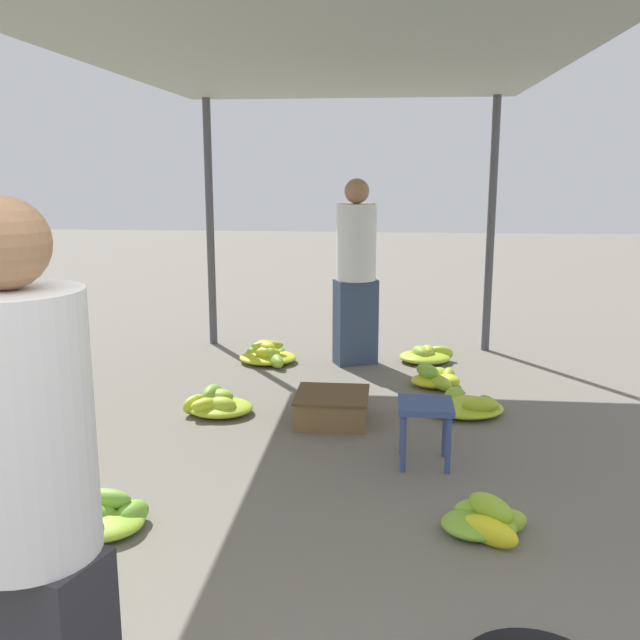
# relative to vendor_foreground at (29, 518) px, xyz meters

# --- Properties ---
(canopy_post_back_left) EXTENTS (0.08, 0.08, 2.53)m
(canopy_post_back_left) POSITION_rel_vendor_foreground_xyz_m (-0.92, 5.60, 0.35)
(canopy_post_back_left) COLOR #4C4C51
(canopy_post_back_left) RESTS_ON ground
(canopy_post_back_right) EXTENTS (0.08, 0.08, 2.53)m
(canopy_post_back_right) POSITION_rel_vendor_foreground_xyz_m (1.93, 5.60, 0.35)
(canopy_post_back_right) COLOR #4C4C51
(canopy_post_back_right) RESTS_ON ground
(canopy_tarp) EXTENTS (3.26, 6.15, 0.04)m
(canopy_tarp) POSITION_rel_vendor_foreground_xyz_m (0.51, 2.73, 1.63)
(canopy_tarp) COLOR #9EA399
(canopy_tarp) RESTS_ON canopy_post_front_left
(vendor_foreground) EXTENTS (0.47, 0.47, 1.76)m
(vendor_foreground) POSITION_rel_vendor_foreground_xyz_m (0.00, 0.00, 0.00)
(vendor_foreground) COLOR #2D2D33
(vendor_foreground) RESTS_ON ground
(stool) EXTENTS (0.34, 0.34, 0.40)m
(stool) POSITION_rel_vendor_foreground_xyz_m (1.18, 2.61, -0.59)
(stool) COLOR #384C84
(stool) RESTS_ON ground
(banana_pile_left_0) EXTENTS (0.46, 0.40, 0.31)m
(banana_pile_left_0) POSITION_rel_vendor_foreground_xyz_m (-0.62, 1.01, -0.80)
(banana_pile_left_0) COLOR #CDD627
(banana_pile_left_0) RESTS_ON ground
(banana_pile_left_1) EXTENTS (0.55, 0.61, 0.22)m
(banana_pile_left_1) POSITION_rel_vendor_foreground_xyz_m (-0.21, 4.87, -0.83)
(banana_pile_left_1) COLOR #92BF32
(banana_pile_left_1) RESTS_ON ground
(banana_pile_left_2) EXTENTS (0.54, 0.44, 0.21)m
(banana_pile_left_2) POSITION_rel_vendor_foreground_xyz_m (-0.35, 3.39, -0.84)
(banana_pile_left_2) COLOR #BACF2B
(banana_pile_left_2) RESTS_ON ground
(banana_pile_left_3) EXTENTS (0.47, 0.40, 0.19)m
(banana_pile_left_3) POSITION_rel_vendor_foreground_xyz_m (-0.51, 1.58, -0.84)
(banana_pile_left_3) COLOR #7BB536
(banana_pile_left_3) RESTS_ON ground
(banana_pile_right_0) EXTENTS (0.64, 0.58, 0.17)m
(banana_pile_right_0) POSITION_rel_vendor_foreground_xyz_m (1.52, 3.60, -0.85)
(banana_pile_right_0) COLOR #8EBD33
(banana_pile_right_0) RESTS_ON ground
(banana_pile_right_1) EXTENTS (0.53, 0.43, 0.16)m
(banana_pile_right_1) POSITION_rel_vendor_foreground_xyz_m (1.30, 5.06, -0.85)
(banana_pile_right_1) COLOR #A4C62F
(banana_pile_right_1) RESTS_ON ground
(banana_pile_right_2) EXTENTS (0.44, 0.58, 0.19)m
(banana_pile_right_2) POSITION_rel_vendor_foreground_xyz_m (1.37, 4.27, -0.84)
(banana_pile_right_2) COLOR #A6C72E
(banana_pile_right_2) RESTS_ON ground
(banana_pile_right_3) EXTENTS (0.46, 0.43, 0.21)m
(banana_pile_right_3) POSITION_rel_vendor_foreground_xyz_m (1.47, 1.74, -0.85)
(banana_pile_right_3) COLOR yellow
(banana_pile_right_3) RESTS_ON ground
(crate_near) EXTENTS (0.53, 0.53, 0.21)m
(crate_near) POSITION_rel_vendor_foreground_xyz_m (0.54, 3.32, -0.81)
(crate_near) COLOR brown
(crate_near) RESTS_ON ground
(shopper_walking_mid) EXTENTS (0.49, 0.49, 1.74)m
(shopper_walking_mid) POSITION_rel_vendor_foreground_xyz_m (0.63, 4.95, -0.01)
(shopper_walking_mid) COLOR #384766
(shopper_walking_mid) RESTS_ON ground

